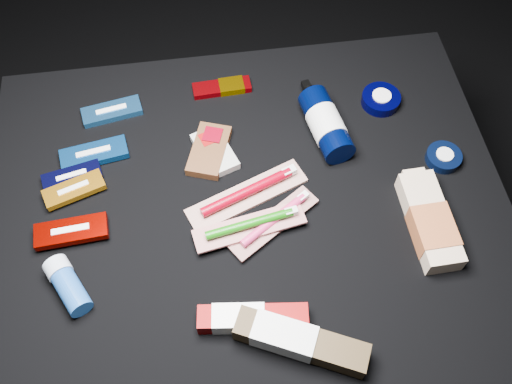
{
  "coord_description": "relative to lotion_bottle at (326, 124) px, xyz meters",
  "views": [
    {
      "loc": [
        -0.06,
        -0.53,
        1.33
      ],
      "look_at": [
        0.01,
        0.01,
        0.42
      ],
      "focal_mm": 40.0,
      "sensor_mm": 36.0,
      "label": 1
    }
  ],
  "objects": [
    {
      "name": "luna_bar_0",
      "position": [
        -0.43,
        0.11,
        -0.02
      ],
      "size": [
        0.13,
        0.07,
        0.02
      ],
      "rotation": [
        0.0,
        0.0,
        0.18
      ],
      "color": "#1F568E",
      "rests_on": "cloth_table"
    },
    {
      "name": "toothpaste_carton_green",
      "position": [
        -0.14,
        -0.42,
        -0.01
      ],
      "size": [
        0.22,
        0.14,
        0.04
      ],
      "rotation": [
        0.0,
        0.0,
        -0.45
      ],
      "color": "#332411",
      "rests_on": "cloth_table"
    },
    {
      "name": "lotion_bottle",
      "position": [
        0.0,
        0.0,
        0.0
      ],
      "size": [
        0.09,
        0.2,
        0.06
      ],
      "rotation": [
        0.0,
        0.0,
        0.17
      ],
      "color": "black",
      "rests_on": "cloth_table"
    },
    {
      "name": "power_bar",
      "position": [
        -0.19,
        0.15,
        -0.02
      ],
      "size": [
        0.12,
        0.04,
        0.02
      ],
      "rotation": [
        0.0,
        0.0,
        0.04
      ],
      "color": "#810308",
      "rests_on": "cloth_table"
    },
    {
      "name": "cream_tin_upper",
      "position": [
        0.13,
        0.06,
        -0.02
      ],
      "size": [
        0.08,
        0.08,
        0.02
      ],
      "rotation": [
        0.0,
        0.0,
        0.38
      ],
      "color": "black",
      "rests_on": "cloth_table"
    },
    {
      "name": "toothbrush_pack_0",
      "position": [
        -0.17,
        -0.12,
        -0.02
      ],
      "size": [
        0.24,
        0.14,
        0.03
      ],
      "rotation": [
        0.0,
        0.0,
        0.37
      ],
      "color": "silver",
      "rests_on": "cloth_table"
    },
    {
      "name": "ground",
      "position": [
        -0.17,
        -0.14,
        -0.43
      ],
      "size": [
        3.0,
        3.0,
        0.0
      ],
      "primitive_type": "plane",
      "color": "black",
      "rests_on": "ground"
    },
    {
      "name": "clif_bar_1",
      "position": [
        -0.23,
        -0.01,
        -0.02
      ],
      "size": [
        0.09,
        0.12,
        0.02
      ],
      "rotation": [
        0.0,
        0.0,
        0.34
      ],
      "color": "#B7B8B0",
      "rests_on": "cloth_table"
    },
    {
      "name": "toothbrush_pack_2",
      "position": [
        -0.18,
        -0.2,
        -0.01
      ],
      "size": [
        0.21,
        0.08,
        0.02
      ],
      "rotation": [
        0.0,
        0.0,
        0.17
      ],
      "color": "beige",
      "rests_on": "cloth_table"
    },
    {
      "name": "cream_tin_lower",
      "position": [
        0.22,
        -0.1,
        -0.02
      ],
      "size": [
        0.07,
        0.07,
        0.02
      ],
      "rotation": [
        0.0,
        0.0,
        0.23
      ],
      "color": "black",
      "rests_on": "cloth_table"
    },
    {
      "name": "luna_bar_2",
      "position": [
        -0.5,
        -0.04,
        -0.02
      ],
      "size": [
        0.12,
        0.06,
        0.01
      ],
      "rotation": [
        0.0,
        0.0,
        0.22
      ],
      "color": "black",
      "rests_on": "cloth_table"
    },
    {
      "name": "bodywash_bottle",
      "position": [
        0.14,
        -0.24,
        -0.01
      ],
      "size": [
        0.07,
        0.2,
        0.04
      ],
      "rotation": [
        0.0,
        0.0,
        0.02
      ],
      "color": "beige",
      "rests_on": "cloth_table"
    },
    {
      "name": "deodorant_stick",
      "position": [
        -0.5,
        -0.27,
        -0.01
      ],
      "size": [
        0.09,
        0.11,
        0.04
      ],
      "rotation": [
        0.0,
        0.0,
        0.49
      ],
      "color": "#1B4A94",
      "rests_on": "cloth_table"
    },
    {
      "name": "clif_bar_0",
      "position": [
        -0.23,
        -0.01,
        -0.02
      ],
      "size": [
        0.1,
        0.14,
        0.02
      ],
      "rotation": [
        0.0,
        0.0,
        -0.34
      ],
      "color": "#512E17",
      "rests_on": "cloth_table"
    },
    {
      "name": "luna_bar_4",
      "position": [
        -0.5,
        -0.16,
        -0.01
      ],
      "size": [
        0.13,
        0.06,
        0.02
      ],
      "rotation": [
        0.0,
        0.0,
        0.06
      ],
      "color": "#7C0500",
      "rests_on": "cloth_table"
    },
    {
      "name": "toothbrush_pack_1",
      "position": [
        -0.13,
        -0.19,
        -0.02
      ],
      "size": [
        0.18,
        0.14,
        0.02
      ],
      "rotation": [
        0.0,
        0.0,
        0.58
      ],
      "color": "#AAA19E",
      "rests_on": "cloth_table"
    },
    {
      "name": "luna_bar_3",
      "position": [
        -0.5,
        -0.07,
        -0.02
      ],
      "size": [
        0.12,
        0.08,
        0.01
      ],
      "rotation": [
        0.0,
        0.0,
        0.32
      ],
      "color": "orange",
      "rests_on": "cloth_table"
    },
    {
      "name": "luna_bar_1",
      "position": [
        -0.46,
        0.01,
        -0.02
      ],
      "size": [
        0.14,
        0.07,
        0.02
      ],
      "rotation": [
        0.0,
        0.0,
        0.16
      ],
      "color": "#104A90",
      "rests_on": "cloth_table"
    },
    {
      "name": "cloth_table",
      "position": [
        -0.17,
        -0.14,
        -0.23
      ],
      "size": [
        0.98,
        0.78,
        0.4
      ],
      "primitive_type": "cube",
      "color": "black",
      "rests_on": "ground"
    },
    {
      "name": "toothpaste_carton_red",
      "position": [
        -0.21,
        -0.37,
        -0.01
      ],
      "size": [
        0.19,
        0.06,
        0.04
      ],
      "rotation": [
        0.0,
        0.0,
        -0.12
      ],
      "color": "#7F0000",
      "rests_on": "cloth_table"
    }
  ]
}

